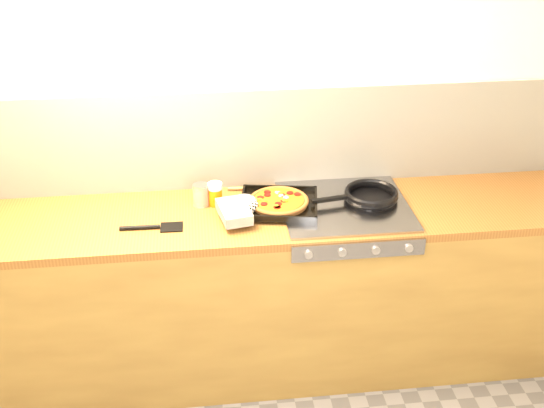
{
  "coord_description": "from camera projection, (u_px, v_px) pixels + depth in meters",
  "views": [
    {
      "loc": [
        -0.23,
        -1.69,
        2.44
      ],
      "look_at": [
        0.1,
        1.08,
        0.95
      ],
      "focal_mm": 45.0,
      "sensor_mm": 36.0,
      "label": 1
    }
  ],
  "objects": [
    {
      "name": "stovetop",
      "position": [
        345.0,
        206.0,
        3.24
      ],
      "size": [
        0.6,
        0.56,
        0.02
      ],
      "primitive_type": "cube",
      "color": "#939298",
      "rests_on": "counter_run"
    },
    {
      "name": "tomato_can",
      "position": [
        201.0,
        195.0,
        3.23
      ],
      "size": [
        0.09,
        0.09,
        0.11
      ],
      "color": "#A11F0D",
      "rests_on": "counter_run"
    },
    {
      "name": "pizza_on_tray",
      "position": [
        266.0,
        204.0,
        3.18
      ],
      "size": [
        0.5,
        0.4,
        0.06
      ],
      "color": "black",
      "rests_on": "stovetop"
    },
    {
      "name": "juice_glass",
      "position": [
        215.0,
        194.0,
        3.23
      ],
      "size": [
        0.09,
        0.09,
        0.11
      ],
      "color": "#C3740B",
      "rests_on": "counter_run"
    },
    {
      "name": "wooden_spoon",
      "position": [
        264.0,
        188.0,
        3.39
      ],
      "size": [
        0.3,
        0.06,
        0.02
      ],
      "color": "#9F7443",
      "rests_on": "counter_run"
    },
    {
      "name": "counter_run",
      "position": [
        252.0,
        291.0,
        3.4
      ],
      "size": [
        3.2,
        0.62,
        0.9
      ],
      "color": "olive",
      "rests_on": "ground"
    },
    {
      "name": "frying_pan",
      "position": [
        370.0,
        195.0,
        3.26
      ],
      "size": [
        0.45,
        0.3,
        0.04
      ],
      "color": "black",
      "rests_on": "stovetop"
    },
    {
      "name": "room_shell",
      "position": [
        244.0,
        140.0,
        3.32
      ],
      "size": [
        3.2,
        3.2,
        3.2
      ],
      "color": "white",
      "rests_on": "ground"
    },
    {
      "name": "black_spatula",
      "position": [
        153.0,
        227.0,
        3.05
      ],
      "size": [
        0.28,
        0.09,
        0.02
      ],
      "color": "black",
      "rests_on": "counter_run"
    }
  ]
}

